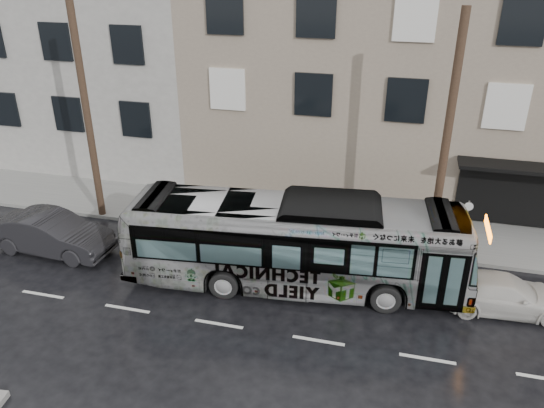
{
  "coord_description": "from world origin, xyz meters",
  "views": [
    {
      "loc": [
        4.97,
        -15.12,
        10.74
      ],
      "look_at": [
        0.46,
        2.5,
        1.95
      ],
      "focal_mm": 35.0,
      "sensor_mm": 36.0,
      "label": 1
    }
  ],
  "objects_px": {
    "utility_pole_rear": "(87,115)",
    "white_sedan": "(503,294)",
    "dark_sedan": "(52,234)",
    "utility_pole_front": "(446,143)",
    "bus": "(295,243)",
    "sign_post": "(464,230)"
  },
  "relations": [
    {
      "from": "dark_sedan",
      "to": "bus",
      "type": "bearing_deg",
      "value": -85.84
    },
    {
      "from": "bus",
      "to": "dark_sedan",
      "type": "bearing_deg",
      "value": 85.23
    },
    {
      "from": "bus",
      "to": "white_sedan",
      "type": "bearing_deg",
      "value": -94.37
    },
    {
      "from": "bus",
      "to": "white_sedan",
      "type": "height_order",
      "value": "bus"
    },
    {
      "from": "bus",
      "to": "white_sedan",
      "type": "distance_m",
      "value": 6.97
    },
    {
      "from": "utility_pole_rear",
      "to": "white_sedan",
      "type": "height_order",
      "value": "utility_pole_rear"
    },
    {
      "from": "utility_pole_rear",
      "to": "dark_sedan",
      "type": "distance_m",
      "value": 4.98
    },
    {
      "from": "utility_pole_front",
      "to": "white_sedan",
      "type": "xyz_separation_m",
      "value": [
        2.23,
        -2.76,
        -4.04
      ]
    },
    {
      "from": "utility_pole_rear",
      "to": "sign_post",
      "type": "xyz_separation_m",
      "value": [
        15.1,
        0.0,
        -3.3
      ]
    },
    {
      "from": "utility_pole_front",
      "to": "white_sedan",
      "type": "height_order",
      "value": "utility_pole_front"
    },
    {
      "from": "white_sedan",
      "to": "dark_sedan",
      "type": "relative_size",
      "value": 0.87
    },
    {
      "from": "utility_pole_front",
      "to": "sign_post",
      "type": "distance_m",
      "value": 3.48
    },
    {
      "from": "bus",
      "to": "dark_sedan",
      "type": "height_order",
      "value": "bus"
    },
    {
      "from": "white_sedan",
      "to": "dark_sedan",
      "type": "distance_m",
      "value": 16.47
    },
    {
      "from": "sign_post",
      "to": "bus",
      "type": "relative_size",
      "value": 0.2
    },
    {
      "from": "utility_pole_front",
      "to": "bus",
      "type": "relative_size",
      "value": 0.77
    },
    {
      "from": "white_sedan",
      "to": "utility_pole_rear",
      "type": "bearing_deg",
      "value": 75.57
    },
    {
      "from": "sign_post",
      "to": "white_sedan",
      "type": "distance_m",
      "value": 3.07
    },
    {
      "from": "utility_pole_front",
      "to": "utility_pole_rear",
      "type": "height_order",
      "value": "same"
    },
    {
      "from": "utility_pole_rear",
      "to": "sign_post",
      "type": "bearing_deg",
      "value": 0.0
    },
    {
      "from": "utility_pole_front",
      "to": "dark_sedan",
      "type": "distance_m",
      "value": 15.09
    },
    {
      "from": "white_sedan",
      "to": "bus",
      "type": "bearing_deg",
      "value": 86.79
    }
  ]
}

